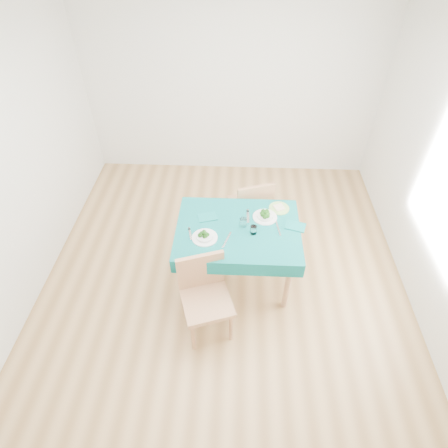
{
  "coord_description": "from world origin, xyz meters",
  "views": [
    {
      "loc": [
        0.12,
        -2.67,
        3.32
      ],
      "look_at": [
        0.0,
        0.0,
        0.85
      ],
      "focal_mm": 30.0,
      "sensor_mm": 36.0,
      "label": 1
    }
  ],
  "objects_px": {
    "table": "(237,254)",
    "chair_near": "(206,293)",
    "chair_far": "(250,197)",
    "bowl_far": "(265,215)",
    "side_plate": "(279,208)",
    "bowl_near": "(205,235)"
  },
  "relations": [
    {
      "from": "chair_near",
      "to": "bowl_near",
      "type": "height_order",
      "value": "chair_near"
    },
    {
      "from": "table",
      "to": "bowl_near",
      "type": "bearing_deg",
      "value": -154.48
    },
    {
      "from": "bowl_far",
      "to": "side_plate",
      "type": "height_order",
      "value": "bowl_far"
    },
    {
      "from": "chair_near",
      "to": "side_plate",
      "type": "xyz_separation_m",
      "value": [
        0.7,
        0.99,
        0.2
      ]
    },
    {
      "from": "table",
      "to": "chair_near",
      "type": "relative_size",
      "value": 1.1
    },
    {
      "from": "bowl_far",
      "to": "table",
      "type": "bearing_deg",
      "value": -147.35
    },
    {
      "from": "bowl_far",
      "to": "chair_far",
      "type": "bearing_deg",
      "value": 103.68
    },
    {
      "from": "bowl_near",
      "to": "bowl_far",
      "type": "bearing_deg",
      "value": 28.92
    },
    {
      "from": "chair_far",
      "to": "bowl_far",
      "type": "height_order",
      "value": "chair_far"
    },
    {
      "from": "chair_near",
      "to": "chair_far",
      "type": "distance_m",
      "value": 1.48
    },
    {
      "from": "chair_near",
      "to": "bowl_near",
      "type": "xyz_separation_m",
      "value": [
        -0.05,
        0.51,
        0.24
      ]
    },
    {
      "from": "table",
      "to": "chair_near",
      "type": "distance_m",
      "value": 0.74
    },
    {
      "from": "bowl_far",
      "to": "chair_near",
      "type": "bearing_deg",
      "value": -123.01
    },
    {
      "from": "bowl_near",
      "to": "side_plate",
      "type": "bearing_deg",
      "value": 32.42
    },
    {
      "from": "bowl_near",
      "to": "side_plate",
      "type": "relative_size",
      "value": 1.16
    },
    {
      "from": "chair_far",
      "to": "bowl_near",
      "type": "height_order",
      "value": "chair_far"
    },
    {
      "from": "bowl_near",
      "to": "bowl_far",
      "type": "distance_m",
      "value": 0.68
    },
    {
      "from": "chair_far",
      "to": "chair_near",
      "type": "bearing_deg",
      "value": 55.9
    },
    {
      "from": "chair_far",
      "to": "bowl_near",
      "type": "relative_size",
      "value": 4.34
    },
    {
      "from": "bowl_near",
      "to": "bowl_far",
      "type": "xyz_separation_m",
      "value": [
        0.59,
        0.33,
        -0.0
      ]
    },
    {
      "from": "table",
      "to": "bowl_far",
      "type": "distance_m",
      "value": 0.53
    },
    {
      "from": "chair_near",
      "to": "side_plate",
      "type": "distance_m",
      "value": 1.23
    }
  ]
}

